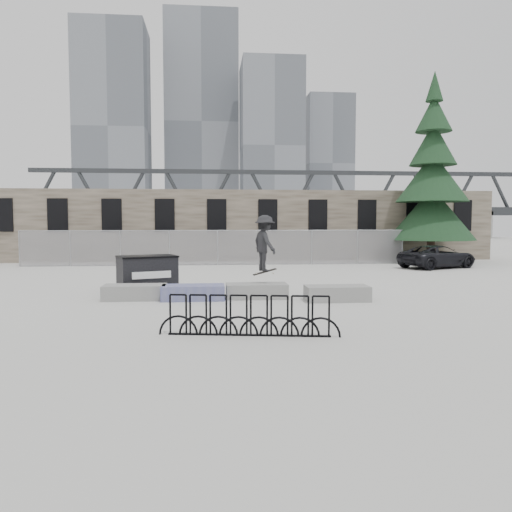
% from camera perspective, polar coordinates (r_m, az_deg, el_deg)
% --- Properties ---
extents(ground, '(120.00, 120.00, 0.00)m').
position_cam_1_polar(ground, '(16.44, -3.68, -4.85)').
color(ground, beige).
rests_on(ground, ground).
extents(stone_wall, '(36.00, 2.58, 4.50)m').
position_cam_1_polar(stone_wall, '(32.48, -4.53, 3.51)').
color(stone_wall, brown).
rests_on(stone_wall, ground).
extents(chainlink_fence, '(22.06, 0.06, 2.02)m').
position_cam_1_polar(chainlink_fence, '(28.78, -4.41, 1.02)').
color(chainlink_fence, gray).
rests_on(chainlink_fence, ground).
extents(planter_far_left, '(2.00, 0.90, 0.48)m').
position_cam_1_polar(planter_far_left, '(16.59, -13.67, -3.97)').
color(planter_far_left, gray).
rests_on(planter_far_left, ground).
extents(planter_center_left, '(2.00, 0.90, 0.48)m').
position_cam_1_polar(planter_center_left, '(16.18, -7.19, -4.08)').
color(planter_center_left, navy).
rests_on(planter_center_left, ground).
extents(planter_center_right, '(2.00, 0.90, 0.48)m').
position_cam_1_polar(planter_center_right, '(16.41, 0.08, -3.94)').
color(planter_center_right, gray).
rests_on(planter_center_right, ground).
extents(planter_offset, '(2.00, 0.90, 0.48)m').
position_cam_1_polar(planter_offset, '(16.07, 9.24, -4.16)').
color(planter_offset, gray).
rests_on(planter_offset, ground).
extents(dumpster, '(2.30, 1.86, 1.31)m').
position_cam_1_polar(dumpster, '(18.12, -12.32, -2.01)').
color(dumpster, black).
rests_on(dumpster, ground).
extents(bike_rack, '(3.99, 0.70, 0.90)m').
position_cam_1_polar(bike_rack, '(11.05, -0.83, -6.90)').
color(bike_rack, black).
rests_on(bike_rack, ground).
extents(spruce_tree, '(5.20, 5.20, 11.50)m').
position_cam_1_polar(spruce_tree, '(32.31, 19.49, 7.46)').
color(spruce_tree, '#38281E').
rests_on(spruce_tree, ground).
extents(skyline_towers, '(58.00, 28.00, 48.00)m').
position_cam_1_polar(skyline_towers, '(111.56, -5.70, 13.40)').
color(skyline_towers, slate).
rests_on(skyline_towers, ground).
extents(truss_bridge, '(70.00, 3.00, 9.80)m').
position_cam_1_polar(truss_bridge, '(72.02, 3.03, 5.27)').
color(truss_bridge, '#2D3033').
rests_on(truss_bridge, ground).
extents(suv, '(4.86, 3.57, 1.23)m').
position_cam_1_polar(suv, '(28.73, 20.05, -0.06)').
color(suv, black).
rests_on(suv, ground).
extents(skateboarder, '(1.08, 1.37, 2.01)m').
position_cam_1_polar(skateboarder, '(16.60, 1.01, 1.47)').
color(skateboarder, black).
rests_on(skateboarder, ground).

